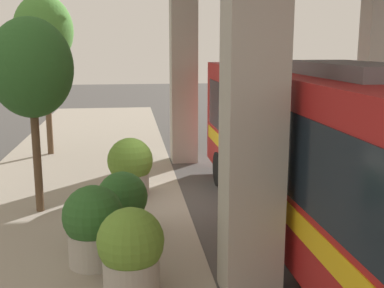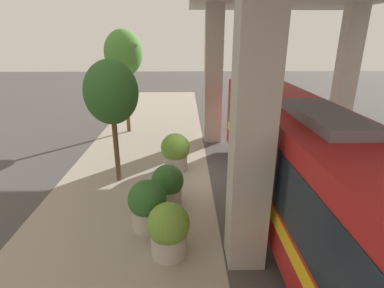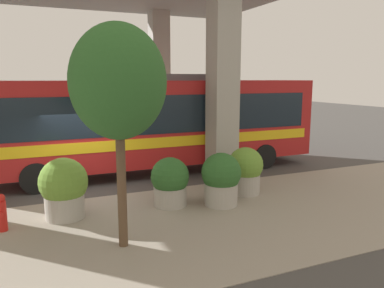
# 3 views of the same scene
# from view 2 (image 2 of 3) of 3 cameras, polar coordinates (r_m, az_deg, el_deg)

# --- Properties ---
(ground_plane) EXTENTS (80.00, 80.00, 0.00)m
(ground_plane) POSITION_cam_2_polar(r_m,az_deg,el_deg) (12.38, 3.38, -6.35)
(ground_plane) COLOR #474442
(ground_plane) RESTS_ON ground
(sidewalk_strip) EXTENTS (6.00, 40.00, 0.02)m
(sidewalk_strip) POSITION_cam_2_polar(r_m,az_deg,el_deg) (12.50, -10.55, -6.36)
(sidewalk_strip) COLOR gray
(sidewalk_strip) RESTS_ON ground
(overpass) EXTENTS (9.40, 17.51, 7.58)m
(overpass) POSITION_cam_2_polar(r_m,az_deg,el_deg) (12.20, 24.95, 23.42)
(overpass) COLOR #ADA89E
(overpass) RESTS_ON ground
(bus) EXTENTS (2.56, 12.68, 3.78)m
(bus) POSITION_cam_2_polar(r_m,az_deg,el_deg) (9.42, 19.52, -2.58)
(bus) COLOR #B21E1E
(bus) RESTS_ON ground
(fire_hydrant) EXTENTS (0.48, 0.23, 0.94)m
(fire_hydrant) POSITION_cam_2_polar(r_m,az_deg,el_deg) (14.29, -4.26, -0.64)
(fire_hydrant) COLOR red
(fire_hydrant) RESTS_ON ground
(planter_front) EXTENTS (1.14, 1.14, 1.54)m
(planter_front) POSITION_cam_2_polar(r_m,az_deg,el_deg) (9.08, -8.45, -11.33)
(planter_front) COLOR #ADA89E
(planter_front) RESTS_ON ground
(planter_middle) EXTENTS (1.24, 1.24, 1.61)m
(planter_middle) POSITION_cam_2_polar(r_m,az_deg,el_deg) (12.80, -3.17, -1.44)
(planter_middle) COLOR #ADA89E
(planter_middle) RESTS_ON ground
(planter_back) EXTENTS (1.09, 1.09, 1.42)m
(planter_back) POSITION_cam_2_polar(r_m,az_deg,el_deg) (10.25, -4.64, -7.79)
(planter_back) COLOR #ADA89E
(planter_back) RESTS_ON ground
(planter_extra) EXTENTS (1.10, 1.10, 1.50)m
(planter_extra) POSITION_cam_2_polar(r_m,az_deg,el_deg) (8.02, -4.45, -16.00)
(planter_extra) COLOR #ADA89E
(planter_extra) RESTS_ON ground
(street_tree_near) EXTENTS (2.12, 2.12, 5.87)m
(street_tree_near) POSITION_cam_2_polar(r_m,az_deg,el_deg) (17.87, -12.93, 16.43)
(street_tree_near) COLOR brown
(street_tree_near) RESTS_ON ground
(street_tree_far) EXTENTS (1.97, 1.97, 4.72)m
(street_tree_far) POSITION_cam_2_polar(r_m,az_deg,el_deg) (11.39, -15.12, 9.38)
(street_tree_far) COLOR brown
(street_tree_far) RESTS_ON ground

